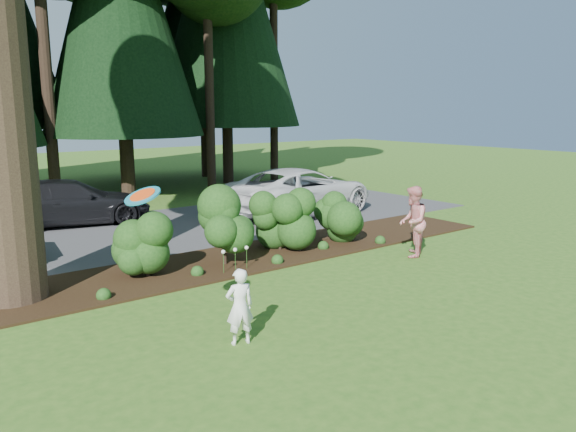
% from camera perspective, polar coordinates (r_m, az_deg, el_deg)
% --- Properties ---
extents(ground, '(80.00, 80.00, 0.00)m').
position_cam_1_polar(ground, '(10.82, 2.89, -8.38)').
color(ground, '#2E5919').
rests_on(ground, ground).
extents(mulch_bed, '(16.00, 2.50, 0.05)m').
position_cam_1_polar(mulch_bed, '(13.33, -6.22, -4.57)').
color(mulch_bed, black).
rests_on(mulch_bed, ground).
extents(driveway, '(22.00, 6.00, 0.03)m').
position_cam_1_polar(driveway, '(17.02, -13.69, -1.45)').
color(driveway, '#38383A').
rests_on(driveway, ground).
extents(shrub_row, '(6.53, 1.60, 1.61)m').
position_cam_1_polar(shrub_row, '(13.46, -3.24, -0.94)').
color(shrub_row, '#173C12').
rests_on(shrub_row, ground).
extents(lily_cluster, '(0.69, 0.09, 0.57)m').
position_cam_1_polar(lily_cluster, '(12.36, -5.40, -3.54)').
color(lily_cluster, '#173C12').
rests_on(lily_cluster, ground).
extents(car_white_suv, '(6.04, 3.54, 1.58)m').
position_cam_1_polar(car_white_suv, '(18.85, 1.12, 2.53)').
color(car_white_suv, silver).
rests_on(car_white_suv, driveway).
extents(car_dark_suv, '(5.08, 2.88, 1.39)m').
position_cam_1_polar(car_dark_suv, '(18.49, -21.26, 1.32)').
color(car_dark_suv, black).
rests_on(car_dark_suv, driveway).
extents(child, '(0.49, 0.39, 1.20)m').
position_cam_1_polar(child, '(8.69, -4.93, -9.15)').
color(child, white).
rests_on(child, ground).
extents(adult, '(1.07, 1.02, 1.73)m').
position_cam_1_polar(adult, '(13.91, 12.55, -0.55)').
color(adult, red).
rests_on(adult, ground).
extents(frisbee, '(0.50, 0.51, 0.25)m').
position_cam_1_polar(frisbee, '(7.92, -14.56, 2.02)').
color(frisbee, teal).
rests_on(frisbee, ground).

